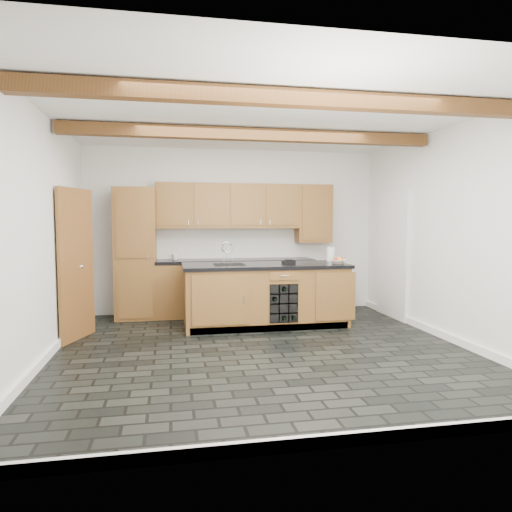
{
  "coord_description": "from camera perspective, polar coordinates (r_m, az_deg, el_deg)",
  "views": [
    {
      "loc": [
        -1.09,
        -5.38,
        1.56
      ],
      "look_at": [
        0.07,
        0.8,
        1.09
      ],
      "focal_mm": 32.0,
      "sensor_mm": 36.0,
      "label": 1
    }
  ],
  "objects": [
    {
      "name": "mug",
      "position": [
        7.7,
        -10.09,
        -0.07
      ],
      "size": [
        0.11,
        0.11,
        0.11
      ],
      "primitive_type": "imported",
      "rotation": [
        0.0,
        0.0,
        0.0
      ],
      "color": "white",
      "rests_on": "back_cabinetry"
    },
    {
      "name": "ground",
      "position": [
        5.7,
        0.83,
        -11.59
      ],
      "size": [
        5.0,
        5.0,
        0.0
      ],
      "primitive_type": "plane",
      "color": "black",
      "rests_on": "ground"
    },
    {
      "name": "island",
      "position": [
        6.89,
        1.22,
        -4.85
      ],
      "size": [
        2.48,
        0.96,
        0.93
      ],
      "color": "brown",
      "rests_on": "ground"
    },
    {
      "name": "fruit_bowl",
      "position": [
        6.96,
        10.2,
        -0.71
      ],
      "size": [
        0.33,
        0.33,
        0.06
      ],
      "primitive_type": "imported",
      "rotation": [
        0.0,
        0.0,
        -0.42
      ],
      "color": "silver",
      "rests_on": "island"
    },
    {
      "name": "back_cabinetry",
      "position": [
        7.67,
        -5.23,
        -0.07
      ],
      "size": [
        3.65,
        0.62,
        2.2
      ],
      "color": "brown",
      "rests_on": "ground"
    },
    {
      "name": "fruit_cluster",
      "position": [
        6.96,
        10.21,
        -0.44
      ],
      "size": [
        0.16,
        0.17,
        0.07
      ],
      "color": "red",
      "rests_on": "fruit_bowl"
    },
    {
      "name": "kitchen_scale",
      "position": [
        6.93,
        4.11,
        -0.7
      ],
      "size": [
        0.2,
        0.13,
        0.06
      ],
      "rotation": [
        0.0,
        0.0,
        0.04
      ],
      "color": "black",
      "rests_on": "island"
    },
    {
      "name": "faucet",
      "position": [
        6.79,
        -3.46,
        -0.75
      ],
      "size": [
        0.45,
        0.4,
        0.34
      ],
      "color": "black",
      "rests_on": "island"
    },
    {
      "name": "paper_towel",
      "position": [
        7.37,
        9.33,
        0.23
      ],
      "size": [
        0.13,
        0.13,
        0.23
      ],
      "primitive_type": "cylinder",
      "color": "white",
      "rests_on": "island"
    },
    {
      "name": "room_shell",
      "position": [
        5.99,
        -0.96,
        3.96
      ],
      "size": [
        5.01,
        5.0,
        5.0
      ],
      "color": "white",
      "rests_on": "ground"
    }
  ]
}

